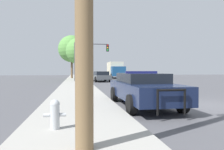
% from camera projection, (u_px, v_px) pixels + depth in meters
% --- Properties ---
extents(ground_plane, '(110.00, 110.00, 0.00)m').
position_uv_depth(ground_plane, '(200.00, 105.00, 9.28)').
color(ground_plane, '#4F4F54').
extents(sidewalk_left, '(3.00, 110.00, 0.13)m').
position_uv_depth(sidewalk_left, '(79.00, 107.00, 8.43)').
color(sidewalk_left, '#A3A099').
rests_on(sidewalk_left, ground_plane).
extents(police_car, '(2.12, 5.22, 1.46)m').
position_uv_depth(police_car, '(143.00, 88.00, 9.04)').
color(police_car, '#141E3D').
rests_on(police_car, ground_plane).
extents(fire_hydrant, '(0.51, 0.22, 0.69)m').
position_uv_depth(fire_hydrant, '(55.00, 113.00, 5.07)').
color(fire_hydrant, '#B7BCC1').
rests_on(fire_hydrant, sidewalk_left).
extents(traffic_light, '(4.29, 0.35, 4.74)m').
position_uv_depth(traffic_light, '(89.00, 54.00, 27.01)').
color(traffic_light, '#424247').
rests_on(traffic_light, sidewalk_left).
extents(car_background_midblock, '(2.29, 4.76, 1.32)m').
position_uv_depth(car_background_midblock, '(101.00, 76.00, 27.98)').
color(car_background_midblock, '#474C51').
rests_on(car_background_midblock, ground_plane).
extents(box_truck, '(2.65, 7.48, 2.96)m').
position_uv_depth(box_truck, '(115.00, 69.00, 40.21)').
color(box_truck, navy).
rests_on(box_truck, ground_plane).
extents(tree_sidewalk_far, '(4.46, 4.46, 7.10)m').
position_uv_depth(tree_sidewalk_far, '(72.00, 49.00, 36.18)').
color(tree_sidewalk_far, brown).
rests_on(tree_sidewalk_far, sidewalk_left).
extents(tree_sidewalk_mid, '(3.70, 3.70, 5.81)m').
position_uv_depth(tree_sidewalk_mid, '(79.00, 51.00, 29.85)').
color(tree_sidewalk_mid, brown).
rests_on(tree_sidewalk_mid, sidewalk_left).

